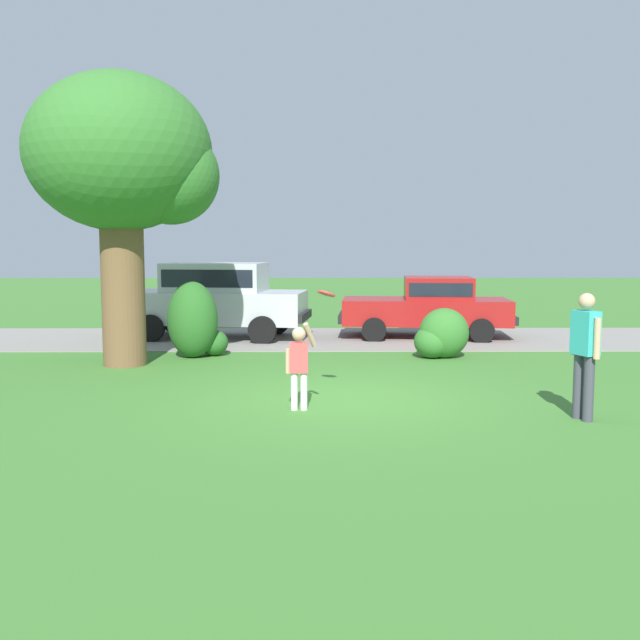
{
  "coord_description": "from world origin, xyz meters",
  "views": [
    {
      "loc": [
        -0.42,
        -10.99,
        2.4
      ],
      "look_at": [
        -0.32,
        1.23,
        1.1
      ],
      "focal_mm": 40.3,
      "sensor_mm": 36.0,
      "label": 1
    }
  ],
  "objects_px": {
    "oak_tree_large": "(125,164)",
    "parked_suv": "(216,296)",
    "adult_onlooker": "(585,349)",
    "frisbee": "(326,294)",
    "parked_sedan": "(429,305)",
    "child_thrower": "(299,361)"
  },
  "relations": [
    {
      "from": "oak_tree_large",
      "to": "parked_suv",
      "type": "height_order",
      "value": "oak_tree_large"
    },
    {
      "from": "adult_onlooker",
      "to": "frisbee",
      "type": "bearing_deg",
      "value": 156.74
    },
    {
      "from": "parked_suv",
      "to": "frisbee",
      "type": "height_order",
      "value": "parked_suv"
    },
    {
      "from": "oak_tree_large",
      "to": "parked_suv",
      "type": "relative_size",
      "value": 1.16
    },
    {
      "from": "parked_sedan",
      "to": "adult_onlooker",
      "type": "xyz_separation_m",
      "value": [
        0.73,
        -8.68,
        0.13
      ]
    },
    {
      "from": "adult_onlooker",
      "to": "child_thrower",
      "type": "bearing_deg",
      "value": 170.97
    },
    {
      "from": "parked_suv",
      "to": "child_thrower",
      "type": "bearing_deg",
      "value": -74.04
    },
    {
      "from": "oak_tree_large",
      "to": "adult_onlooker",
      "type": "relative_size",
      "value": 3.26
    },
    {
      "from": "frisbee",
      "to": "adult_onlooker",
      "type": "relative_size",
      "value": 0.17
    },
    {
      "from": "oak_tree_large",
      "to": "child_thrower",
      "type": "bearing_deg",
      "value": -49.07
    },
    {
      "from": "parked_sedan",
      "to": "child_thrower",
      "type": "xyz_separation_m",
      "value": [
        -3.16,
        -8.06,
        -0.13
      ]
    },
    {
      "from": "oak_tree_large",
      "to": "adult_onlooker",
      "type": "height_order",
      "value": "oak_tree_large"
    },
    {
      "from": "oak_tree_large",
      "to": "parked_suv",
      "type": "distance_m",
      "value": 5.07
    },
    {
      "from": "adult_onlooker",
      "to": "parked_sedan",
      "type": "bearing_deg",
      "value": 94.8
    },
    {
      "from": "parked_sedan",
      "to": "frisbee",
      "type": "distance_m",
      "value": 7.73
    },
    {
      "from": "parked_sedan",
      "to": "adult_onlooker",
      "type": "bearing_deg",
      "value": -85.2
    },
    {
      "from": "oak_tree_large",
      "to": "parked_sedan",
      "type": "bearing_deg",
      "value": 31.45
    },
    {
      "from": "parked_sedan",
      "to": "oak_tree_large",
      "type": "bearing_deg",
      "value": -148.55
    },
    {
      "from": "parked_suv",
      "to": "child_thrower",
      "type": "relative_size",
      "value": 3.8
    },
    {
      "from": "parked_suv",
      "to": "adult_onlooker",
      "type": "bearing_deg",
      "value": -54.37
    },
    {
      "from": "parked_suv",
      "to": "adult_onlooker",
      "type": "relative_size",
      "value": 2.81
    },
    {
      "from": "parked_suv",
      "to": "child_thrower",
      "type": "distance_m",
      "value": 8.33
    }
  ]
}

